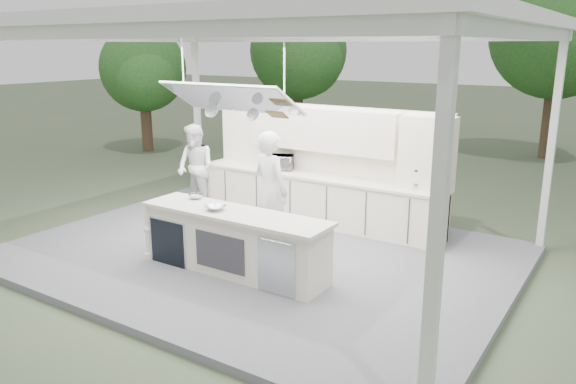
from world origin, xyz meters
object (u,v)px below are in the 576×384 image
Objects in this scene: back_counter at (317,199)px; sous_chef at (196,167)px; head_chef at (271,191)px; demo_island at (233,242)px.

back_counter is 2.84× the size of sous_chef.
back_counter is 1.76m from head_chef.
back_counter is at bearing 93.63° from demo_island.
sous_chef reaches higher than back_counter.
back_counter is (-0.18, 2.81, 0.00)m from demo_island.
demo_island is at bearing -86.37° from back_counter.
sous_chef reaches higher than demo_island.
head_chef reaches higher than demo_island.
demo_island and back_counter have the same top height.
demo_island is 3.59m from sous_chef.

